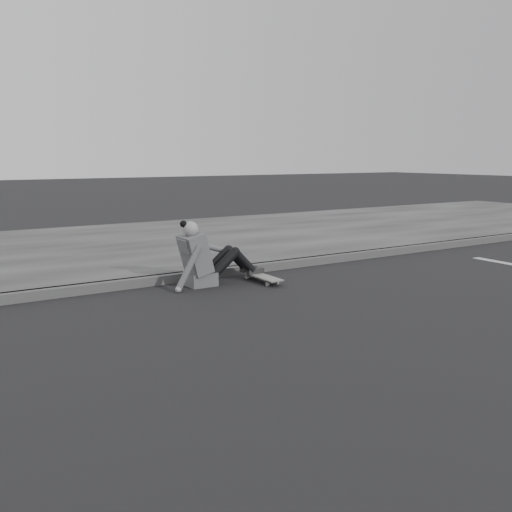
{
  "coord_description": "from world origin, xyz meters",
  "views": [
    {
      "loc": [
        -5.5,
        -4.39,
        1.68
      ],
      "look_at": [
        -1.9,
        1.32,
        0.5
      ],
      "focal_mm": 40.0,
      "sensor_mm": 36.0,
      "label": 1
    }
  ],
  "objects": [
    {
      "name": "curb",
      "position": [
        0.0,
        2.58,
        0.06
      ],
      "size": [
        24.0,
        0.16,
        0.12
      ],
      "primitive_type": "cube",
      "color": "#444444",
      "rests_on": "ground"
    },
    {
      "name": "sidewalk",
      "position": [
        0.0,
        5.6,
        0.06
      ],
      "size": [
        24.0,
        6.0,
        0.12
      ],
      "primitive_type": "cube",
      "color": "#393939",
      "rests_on": "ground"
    },
    {
      "name": "skateboard",
      "position": [
        -1.4,
        1.97,
        0.07
      ],
      "size": [
        0.2,
        0.78,
        0.09
      ],
      "color": "gray",
      "rests_on": "ground"
    },
    {
      "name": "ground",
      "position": [
        0.0,
        0.0,
        0.0
      ],
      "size": [
        80.0,
        80.0,
        0.0
      ],
      "primitive_type": "plane",
      "color": "black",
      "rests_on": "ground"
    },
    {
      "name": "seated_woman",
      "position": [
        -2.14,
        2.21,
        0.36
      ],
      "size": [
        1.38,
        0.46,
        0.88
      ],
      "color": "#4F5052",
      "rests_on": "ground"
    }
  ]
}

